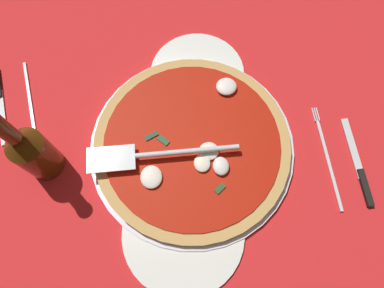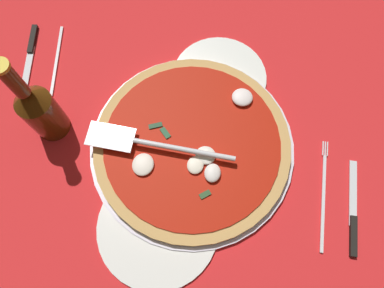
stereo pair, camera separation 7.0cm
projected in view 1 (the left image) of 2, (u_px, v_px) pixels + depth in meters
ground_plane at (175, 148)px, 72.50cm from camera, size 110.02×110.02×0.80cm
pizza_pan at (192, 147)px, 71.47cm from camera, size 40.57×40.57×1.26cm
dinner_plate_left at (197, 73)px, 77.57cm from camera, size 20.28×20.28×1.00cm
dinner_plate_right at (186, 233)px, 65.69cm from camera, size 22.58×22.58×1.00cm
pizza at (192, 144)px, 70.10cm from camera, size 38.76×38.76×2.95cm
pizza_server at (156, 154)px, 66.75cm from camera, size 5.10×28.69×1.00cm
place_setting_near at (15, 102)px, 75.28cm from camera, size 21.00×16.18×1.40cm
place_setting_far at (343, 164)px, 70.53cm from camera, size 21.75×12.72×1.40cm
beer_bottle at (31, 151)px, 63.05cm from camera, size 6.72×6.72×22.95cm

